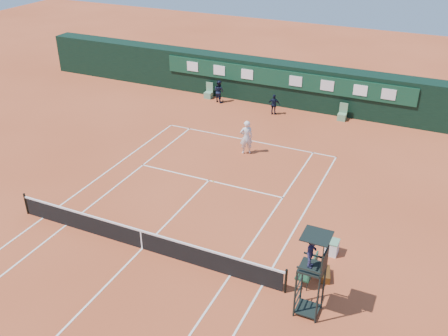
% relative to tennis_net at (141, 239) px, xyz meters
% --- Properties ---
extents(ground, '(90.00, 90.00, 0.00)m').
position_rel_tennis_net_xyz_m(ground, '(0.00, 0.00, -0.51)').
color(ground, '#BF522D').
rests_on(ground, ground).
extents(court_lines, '(11.05, 23.85, 0.01)m').
position_rel_tennis_net_xyz_m(court_lines, '(0.00, 0.00, -0.50)').
color(court_lines, silver).
rests_on(court_lines, ground).
extents(tennis_net, '(12.90, 0.10, 1.10)m').
position_rel_tennis_net_xyz_m(tennis_net, '(0.00, 0.00, 0.00)').
color(tennis_net, black).
rests_on(tennis_net, ground).
extents(back_wall, '(40.00, 1.65, 3.00)m').
position_rel_tennis_net_xyz_m(back_wall, '(0.00, 18.74, 1.00)').
color(back_wall, black).
rests_on(back_wall, ground).
extents(linesman_chair_left, '(0.55, 0.50, 1.15)m').
position_rel_tennis_net_xyz_m(linesman_chair_left, '(-5.50, 17.48, -0.19)').
color(linesman_chair_left, '#619471').
rests_on(linesman_chair_left, ground).
extents(linesman_chair_right, '(0.55, 0.50, 1.15)m').
position_rel_tennis_net_xyz_m(linesman_chair_right, '(4.50, 17.48, -0.19)').
color(linesman_chair_right, '#619468').
rests_on(linesman_chair_right, ground).
extents(umpire_chair, '(0.96, 0.95, 3.42)m').
position_rel_tennis_net_xyz_m(umpire_chair, '(7.45, -0.62, 1.95)').
color(umpire_chair, black).
rests_on(umpire_chair, ground).
extents(player_bench, '(0.56, 1.20, 1.10)m').
position_rel_tennis_net_xyz_m(player_bench, '(7.01, 0.99, 0.09)').
color(player_bench, '#173922').
rests_on(player_bench, ground).
extents(tennis_bag, '(0.57, 0.90, 0.31)m').
position_rel_tennis_net_xyz_m(tennis_bag, '(7.55, 1.46, -0.35)').
color(tennis_bag, black).
rests_on(tennis_bag, ground).
extents(cooler, '(0.57, 0.57, 0.65)m').
position_rel_tennis_net_xyz_m(cooler, '(7.39, 3.07, -0.18)').
color(cooler, white).
rests_on(cooler, ground).
extents(tennis_ball, '(0.07, 0.07, 0.07)m').
position_rel_tennis_net_xyz_m(tennis_ball, '(0.26, 6.39, -0.47)').
color(tennis_ball, yellow).
rests_on(tennis_ball, ground).
extents(player, '(0.89, 0.81, 2.04)m').
position_rel_tennis_net_xyz_m(player, '(0.55, 10.21, 0.51)').
color(player, silver).
rests_on(player, ground).
extents(ball_kid_left, '(0.95, 0.85, 1.63)m').
position_rel_tennis_net_xyz_m(ball_kid_left, '(-4.45, 17.07, 0.30)').
color(ball_kid_left, black).
rests_on(ball_kid_left, ground).
extents(ball_kid_right, '(0.88, 0.47, 1.43)m').
position_rel_tennis_net_xyz_m(ball_kid_right, '(-0.00, 16.48, 0.21)').
color(ball_kid_right, black).
rests_on(ball_kid_right, ground).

